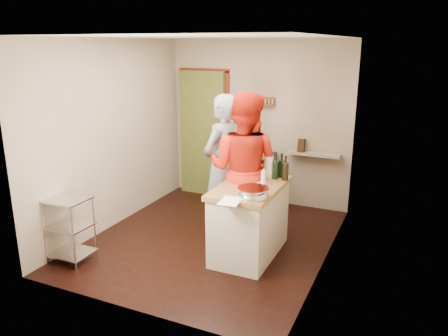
{
  "coord_description": "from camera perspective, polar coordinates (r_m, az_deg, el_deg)",
  "views": [
    {
      "loc": [
        2.36,
        -4.79,
        2.53
      ],
      "look_at": [
        0.19,
        0.0,
        1.02
      ],
      "focal_mm": 35.0,
      "sensor_mm": 36.0,
      "label": 1
    }
  ],
  "objects": [
    {
      "name": "wire_shelving",
      "position": [
        5.52,
        -19.55,
        -7.21
      ],
      "size": [
        0.48,
        0.4,
        0.8
      ],
      "color": "silver",
      "rests_on": "ground"
    },
    {
      "name": "stove",
      "position": [
        6.95,
        3.78,
        -1.44
      ],
      "size": [
        0.6,
        0.63,
        1.0
      ],
      "color": "black",
      "rests_on": "ground"
    },
    {
      "name": "right_wall",
      "position": [
        5.02,
        13.76,
        1.38
      ],
      "size": [
        0.04,
        3.5,
        2.6
      ],
      "primitive_type": "cube",
      "color": "tan",
      "rests_on": "ground"
    },
    {
      "name": "person_stripe",
      "position": [
        5.92,
        -0.3,
        0.51
      ],
      "size": [
        0.55,
        0.75,
        1.9
      ],
      "primitive_type": "imported",
      "rotation": [
        0.0,
        0.0,
        -1.72
      ],
      "color": "silver",
      "rests_on": "ground"
    },
    {
      "name": "back_wall",
      "position": [
        7.36,
        -0.17,
        5.06
      ],
      "size": [
        3.0,
        0.44,
        2.6
      ],
      "color": "tan",
      "rests_on": "ground"
    },
    {
      "name": "island",
      "position": [
        5.36,
        3.44,
        -6.55
      ],
      "size": [
        0.71,
        1.35,
        1.21
      ],
      "color": "beige",
      "rests_on": "ground"
    },
    {
      "name": "person_red",
      "position": [
        5.54,
        2.59,
        -0.17
      ],
      "size": [
        0.96,
        0.75,
        1.97
      ],
      "primitive_type": "imported",
      "rotation": [
        0.0,
        0.0,
        3.14
      ],
      "color": "red",
      "rests_on": "ground"
    },
    {
      "name": "left_wall",
      "position": [
        6.27,
        -14.24,
        4.22
      ],
      "size": [
        0.04,
        3.5,
        2.6
      ],
      "primitive_type": "cube",
      "color": "tan",
      "rests_on": "ground"
    },
    {
      "name": "ceiling",
      "position": [
        5.34,
        -1.94,
        16.87
      ],
      "size": [
        3.0,
        3.5,
        0.02
      ],
      "primitive_type": "cube",
      "color": "white",
      "rests_on": "back_wall"
    },
    {
      "name": "floor",
      "position": [
        5.91,
        -1.7,
        -9.34
      ],
      "size": [
        3.5,
        3.5,
        0.0
      ],
      "primitive_type": "plane",
      "color": "black",
      "rests_on": "ground"
    }
  ]
}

